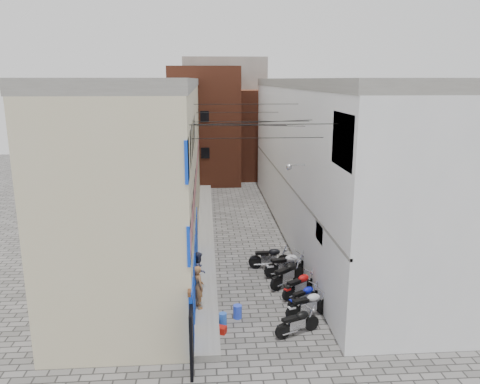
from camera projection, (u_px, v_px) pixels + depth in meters
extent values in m
plane|color=#555350|center=(270.00, 360.00, 15.33)|extent=(90.00, 90.00, 0.00)
cube|color=gray|center=(206.00, 232.00, 27.76)|extent=(0.90, 26.00, 0.25)
cube|color=beige|center=(153.00, 164.00, 26.57)|extent=(5.00, 26.00, 8.50)
cube|color=#BA696F|center=(196.00, 168.00, 26.81)|extent=(0.10, 26.00, 0.80)
cube|color=blue|center=(194.00, 267.00, 19.59)|extent=(0.12, 10.20, 2.40)
cube|color=blue|center=(192.00, 173.00, 18.65)|extent=(0.10, 10.20, 4.00)
cube|color=gray|center=(149.00, 83.00, 25.51)|extent=(5.10, 26.00, 0.50)
cube|color=black|center=(192.00, 339.00, 14.50)|extent=(0.10, 1.20, 2.20)
cube|color=silver|center=(325.00, 162.00, 27.30)|extent=(5.00, 26.00, 8.50)
cube|color=blue|center=(344.00, 141.00, 15.32)|extent=(0.10, 2.40, 1.80)
cube|color=white|center=(321.00, 232.00, 18.69)|extent=(0.08, 1.00, 0.70)
cylinder|color=#B2B2B7|center=(298.00, 165.00, 21.05)|extent=(0.80, 0.06, 0.06)
sphere|color=#B2B2B7|center=(289.00, 167.00, 21.04)|extent=(0.28, 0.28, 0.28)
cube|color=gray|center=(329.00, 83.00, 26.24)|extent=(5.10, 26.00, 0.50)
cube|color=gray|center=(283.00, 177.00, 27.32)|extent=(0.10, 26.00, 0.12)
cube|color=brown|center=(205.00, 125.00, 41.15)|extent=(6.00, 6.00, 10.00)
cube|color=brown|center=(258.00, 134.00, 43.69)|extent=(5.00, 6.00, 8.00)
cube|color=gray|center=(225.00, 114.00, 46.99)|extent=(8.00, 5.00, 11.00)
cube|color=black|center=(229.00, 173.00, 39.47)|extent=(2.00, 0.30, 2.40)
cylinder|color=black|center=(265.00, 124.00, 15.51)|extent=(5.20, 0.02, 0.02)
cylinder|color=black|center=(258.00, 138.00, 17.61)|extent=(5.20, 0.02, 0.02)
cylinder|color=black|center=(252.00, 121.00, 19.94)|extent=(5.20, 0.02, 0.02)
cylinder|color=black|center=(246.00, 104.00, 22.22)|extent=(5.20, 0.02, 0.02)
cylinder|color=black|center=(242.00, 126.00, 25.43)|extent=(5.20, 0.02, 0.02)
cylinder|color=black|center=(238.00, 112.00, 28.22)|extent=(5.20, 0.02, 0.02)
cylinder|color=black|center=(255.00, 122.00, 18.46)|extent=(5.65, 2.07, 0.02)
cylinder|color=black|center=(248.00, 125.00, 21.46)|extent=(5.80, 1.58, 0.02)
imported|color=#996437|center=(198.00, 287.00, 18.14)|extent=(0.60, 0.73, 1.73)
imported|color=#303249|center=(199.00, 270.00, 19.97)|extent=(0.74, 0.87, 1.57)
cylinder|color=blue|center=(223.00, 319.00, 17.49)|extent=(0.38, 0.38, 0.46)
cylinder|color=blue|center=(238.00, 312.00, 17.96)|extent=(0.42, 0.42, 0.53)
cube|color=#9E130B|center=(221.00, 330.00, 16.93)|extent=(0.48, 0.43, 0.25)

